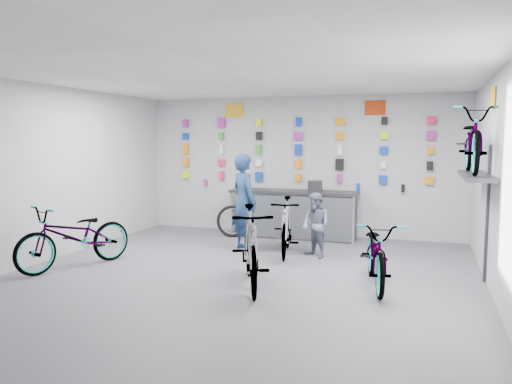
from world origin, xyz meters
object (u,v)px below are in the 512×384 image
(bike_left, at_px, (75,236))
(bike_center, at_px, (251,248))
(customer, at_px, (316,225))
(clerk, at_px, (244,202))
(bike_service, at_px, (286,226))
(bike_right, at_px, (377,253))
(counter, at_px, (293,215))

(bike_left, relative_size, bike_center, 1.04)
(bike_left, bearing_deg, customer, 51.54)
(bike_left, relative_size, clerk, 1.09)
(bike_service, distance_m, clerk, 0.95)
(bike_center, distance_m, bike_right, 1.78)
(bike_right, height_order, clerk, clerk)
(counter, bearing_deg, bike_service, -80.20)
(customer, bearing_deg, bike_right, -12.28)
(bike_left, height_order, bike_service, bike_left)
(bike_center, bearing_deg, clerk, 89.33)
(bike_center, bearing_deg, bike_left, 154.65)
(bike_center, height_order, bike_service, bike_center)
(clerk, bearing_deg, bike_service, -149.00)
(counter, relative_size, bike_left, 1.36)
(bike_service, bearing_deg, customer, -12.35)
(counter, relative_size, bike_right, 1.47)
(bike_left, xyz_separation_m, customer, (3.52, 1.97, 0.05))
(bike_right, relative_size, customer, 1.60)
(bike_left, xyz_separation_m, bike_right, (4.70, 0.52, -0.04))
(bike_service, distance_m, customer, 0.54)
(counter, relative_size, clerk, 1.49)
(bike_center, bearing_deg, customer, 54.48)
(counter, distance_m, customer, 1.82)
(bike_center, distance_m, bike_service, 2.11)
(bike_left, height_order, bike_center, bike_center)
(bike_left, height_order, bike_right, bike_left)
(counter, distance_m, bike_right, 3.65)
(bike_center, distance_m, customer, 2.16)
(bike_service, xyz_separation_m, clerk, (-0.86, 0.15, 0.39))
(bike_left, bearing_deg, bike_service, 55.90)
(bike_left, distance_m, customer, 4.03)
(bike_left, relative_size, bike_right, 1.08)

